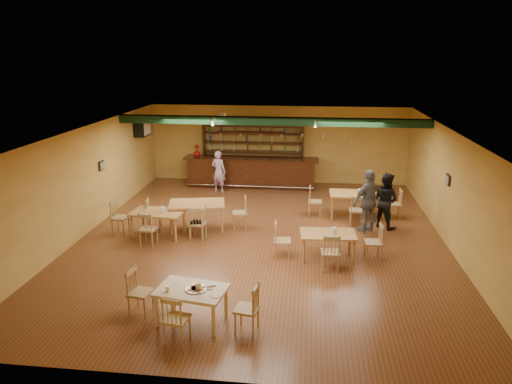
# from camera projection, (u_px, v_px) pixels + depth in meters

# --- Properties ---
(floor) EXTENTS (12.00, 12.00, 0.00)m
(floor) POSITION_uv_depth(u_px,v_px,m) (262.00, 238.00, 13.12)
(floor) COLOR brown
(floor) RESTS_ON ground
(ceiling_beam) EXTENTS (10.00, 0.30, 0.25)m
(ceiling_beam) POSITION_uv_depth(u_px,v_px,m) (271.00, 121.00, 14.96)
(ceiling_beam) COLOR black
(ceiling_beam) RESTS_ON ceiling
(track_rail_left) EXTENTS (0.05, 2.50, 0.05)m
(track_rail_left) POSITION_uv_depth(u_px,v_px,m) (219.00, 116.00, 15.71)
(track_rail_left) COLOR silver
(track_rail_left) RESTS_ON ceiling
(track_rail_right) EXTENTS (0.05, 2.50, 0.05)m
(track_rail_right) POSITION_uv_depth(u_px,v_px,m) (315.00, 117.00, 15.36)
(track_rail_right) COLOR silver
(track_rail_right) RESTS_ON ceiling
(ac_unit) EXTENTS (0.34, 0.70, 0.48)m
(ac_unit) POSITION_uv_depth(u_px,v_px,m) (142.00, 128.00, 16.97)
(ac_unit) COLOR silver
(ac_unit) RESTS_ON wall_left
(picture_left) EXTENTS (0.04, 0.34, 0.28)m
(picture_left) POSITION_uv_depth(u_px,v_px,m) (102.00, 166.00, 14.14)
(picture_left) COLOR black
(picture_left) RESTS_ON wall_left
(picture_right) EXTENTS (0.04, 0.34, 0.28)m
(picture_right) POSITION_uv_depth(u_px,v_px,m) (448.00, 180.00, 12.56)
(picture_right) COLOR black
(picture_right) RESTS_ON wall_right
(bar_counter) EXTENTS (5.10, 0.85, 1.13)m
(bar_counter) POSITION_uv_depth(u_px,v_px,m) (251.00, 172.00, 17.96)
(bar_counter) COLOR black
(bar_counter) RESTS_ON ground
(back_bar_hutch) EXTENTS (3.94, 0.40, 2.28)m
(back_bar_hutch) POSITION_uv_depth(u_px,v_px,m) (253.00, 154.00, 18.40)
(back_bar_hutch) COLOR black
(back_bar_hutch) RESTS_ON ground
(poinsettia) EXTENTS (0.32, 0.32, 0.44)m
(poinsettia) POSITION_uv_depth(u_px,v_px,m) (197.00, 151.00, 17.97)
(poinsettia) COLOR #AB110F
(poinsettia) RESTS_ON bar_counter
(dining_table_a) EXTENTS (1.74, 1.24, 0.79)m
(dining_table_a) POSITION_uv_depth(u_px,v_px,m) (197.00, 216.00, 13.69)
(dining_table_a) COLOR #AF793E
(dining_table_a) RESTS_ON ground
(dining_table_b) EXTENTS (1.55, 0.94, 0.77)m
(dining_table_b) POSITION_uv_depth(u_px,v_px,m) (354.00, 205.00, 14.69)
(dining_table_b) COLOR #AF793E
(dining_table_b) RESTS_ON ground
(dining_table_c) EXTENTS (1.49, 0.97, 0.71)m
(dining_table_c) POSITION_uv_depth(u_px,v_px,m) (158.00, 224.00, 13.18)
(dining_table_c) COLOR #AF793E
(dining_table_c) RESTS_ON ground
(dining_table_d) EXTENTS (1.41, 0.91, 0.68)m
(dining_table_d) POSITION_uv_depth(u_px,v_px,m) (327.00, 246.00, 11.72)
(dining_table_d) COLOR #AF793E
(dining_table_d) RESTS_ON ground
(near_table) EXTENTS (1.42, 1.04, 0.69)m
(near_table) POSITION_uv_depth(u_px,v_px,m) (192.00, 305.00, 8.95)
(near_table) COLOR beige
(near_table) RESTS_ON ground
(pizza_tray) EXTENTS (0.46, 0.46, 0.01)m
(pizza_tray) POSITION_uv_depth(u_px,v_px,m) (196.00, 289.00, 8.84)
(pizza_tray) COLOR silver
(pizza_tray) RESTS_ON near_table
(parmesan_shaker) EXTENTS (0.09, 0.09, 0.11)m
(parmesan_shaker) POSITION_uv_depth(u_px,v_px,m) (167.00, 289.00, 8.75)
(parmesan_shaker) COLOR #EAE5C6
(parmesan_shaker) RESTS_ON near_table
(napkin_stack) EXTENTS (0.24, 0.21, 0.03)m
(napkin_stack) POSITION_uv_depth(u_px,v_px,m) (210.00, 285.00, 8.99)
(napkin_stack) COLOR white
(napkin_stack) RESTS_ON near_table
(pizza_server) EXTENTS (0.33, 0.18, 0.00)m
(pizza_server) POSITION_uv_depth(u_px,v_px,m) (204.00, 288.00, 8.87)
(pizza_server) COLOR silver
(pizza_server) RESTS_ON pizza_tray
(side_plate) EXTENTS (0.25, 0.25, 0.01)m
(side_plate) POSITION_uv_depth(u_px,v_px,m) (216.00, 295.00, 8.62)
(side_plate) COLOR white
(side_plate) RESTS_ON near_table
(patron_bar) EXTENTS (0.65, 0.53, 1.55)m
(patron_bar) POSITION_uv_depth(u_px,v_px,m) (219.00, 171.00, 17.24)
(patron_bar) COLOR #A053B5
(patron_bar) RESTS_ON ground
(patron_right_a) EXTENTS (1.02, 1.00, 1.66)m
(patron_right_a) POSITION_uv_depth(u_px,v_px,m) (385.00, 200.00, 13.71)
(patron_right_a) COLOR black
(patron_right_a) RESTS_ON ground
(patron_right_b) EXTENTS (1.14, 0.97, 1.83)m
(patron_right_b) POSITION_uv_depth(u_px,v_px,m) (369.00, 201.00, 13.32)
(patron_right_b) COLOR slate
(patron_right_b) RESTS_ON ground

